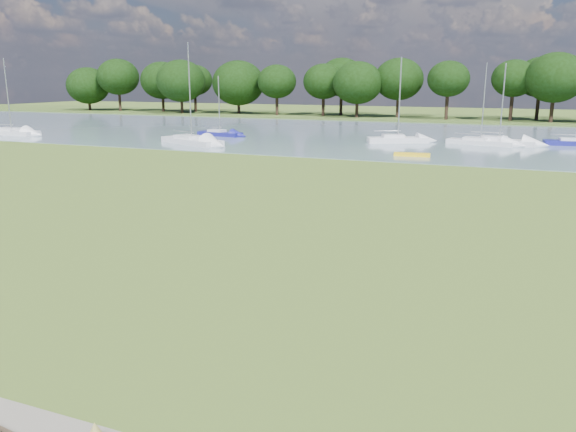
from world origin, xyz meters
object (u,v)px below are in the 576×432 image
at_px(sailboat_8, 397,138).
at_px(sailboat_6, 11,131).
at_px(sailboat_4, 575,141).
at_px(sailboat_2, 219,132).
at_px(kayak, 412,155).
at_px(sailboat_7, 191,139).
at_px(sailboat_0, 498,140).
at_px(sailboat_3, 480,140).

bearing_deg(sailboat_8, sailboat_6, 166.50).
bearing_deg(sailboat_8, sailboat_4, -11.04).
distance_m(sailboat_2, sailboat_6, 23.12).
height_order(kayak, sailboat_6, sailboat_6).
height_order(sailboat_4, sailboat_8, sailboat_8).
relative_size(kayak, sailboat_7, 0.31).
relative_size(sailboat_0, sailboat_7, 0.80).
bearing_deg(sailboat_6, sailboat_2, 22.14).
xyz_separation_m(sailboat_6, sailboat_8, (40.98, 8.30, 0.03)).
bearing_deg(kayak, sailboat_0, 57.09).
height_order(kayak, sailboat_3, sailboat_3).
relative_size(sailboat_2, sailboat_4, 0.87).
relative_size(kayak, sailboat_0, 0.38).
distance_m(sailboat_0, sailboat_4, 6.85).
xyz_separation_m(sailboat_2, sailboat_8, (19.16, 0.64, 0.09)).
height_order(kayak, sailboat_4, sailboat_4).
bearing_deg(kayak, sailboat_3, 62.50).
distance_m(sailboat_0, sailboat_6, 51.15).
xyz_separation_m(kayak, sailboat_0, (5.99, 11.52, 0.30)).
distance_m(kayak, sailboat_0, 12.98).
xyz_separation_m(kayak, sailboat_4, (12.57, 13.39, 0.27)).
bearing_deg(sailboat_7, sailboat_0, 44.56).
bearing_deg(sailboat_6, sailboat_0, 14.44).
bearing_deg(sailboat_7, sailboat_4, 43.58).
bearing_deg(sailboat_2, sailboat_8, 10.94).
bearing_deg(sailboat_3, sailboat_8, -157.32).
distance_m(sailboat_0, sailboat_8, 9.34).
height_order(sailboat_0, sailboat_3, sailboat_3).
bearing_deg(sailboat_7, sailboat_6, -156.63).
bearing_deg(sailboat_6, kayak, 1.24).
relative_size(kayak, sailboat_3, 0.38).
xyz_separation_m(sailboat_0, sailboat_4, (6.58, 1.88, -0.03)).
height_order(sailboat_4, sailboat_7, sailboat_7).
bearing_deg(sailboat_7, sailboat_2, 122.67).
relative_size(sailboat_3, sailboat_7, 0.81).
bearing_deg(sailboat_2, sailboat_6, -151.65).
bearing_deg(sailboat_6, sailboat_3, 14.02).
xyz_separation_m(sailboat_2, sailboat_3, (26.68, 1.95, -0.00)).
xyz_separation_m(kayak, sailboat_2, (-22.29, 8.86, 0.25)).
xyz_separation_m(sailboat_4, sailboat_6, (-56.68, -12.18, 0.05)).
bearing_deg(sailboat_6, sailboat_7, 2.63).
bearing_deg(kayak, sailboat_2, 152.87).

